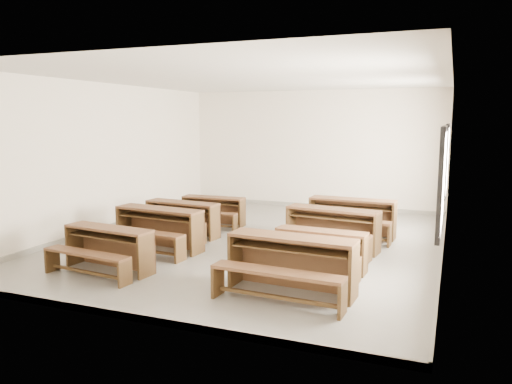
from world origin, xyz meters
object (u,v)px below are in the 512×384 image
at_px(desk_set_0, 107,246).
at_px(desk_set_7, 351,215).
at_px(desk_set_1, 158,226).
at_px(desk_set_2, 181,216).
at_px(desk_set_3, 213,209).
at_px(desk_set_6, 332,226).
at_px(desk_set_4, 290,261).
at_px(desk_set_5, 321,247).

relative_size(desk_set_0, desk_set_7, 0.92).
height_order(desk_set_1, desk_set_7, desk_set_7).
bearing_deg(desk_set_2, desk_set_3, 89.66).
distance_m(desk_set_6, desk_set_7, 1.21).
bearing_deg(desk_set_7, desk_set_6, -94.30).
height_order(desk_set_0, desk_set_4, desk_set_4).
distance_m(desk_set_2, desk_set_7, 3.53).
distance_m(desk_set_0, desk_set_5, 3.43).
xyz_separation_m(desk_set_0, desk_set_4, (3.05, 0.07, 0.06)).
xyz_separation_m(desk_set_0, desk_set_2, (-0.11, 2.54, 0.01)).
relative_size(desk_set_3, desk_set_4, 0.80).
relative_size(desk_set_0, desk_set_6, 0.90).
xyz_separation_m(desk_set_2, desk_set_4, (3.16, -2.46, 0.05)).
bearing_deg(desk_set_3, desk_set_1, -91.48).
bearing_deg(desk_set_5, desk_set_4, -92.69).
height_order(desk_set_2, desk_set_7, desk_set_7).
relative_size(desk_set_3, desk_set_5, 1.00).
relative_size(desk_set_1, desk_set_7, 1.01).
distance_m(desk_set_0, desk_set_4, 3.05).
bearing_deg(desk_set_3, desk_set_4, -52.71).
bearing_deg(desk_set_4, desk_set_5, 87.35).
height_order(desk_set_6, desk_set_7, desk_set_7).
bearing_deg(desk_set_3, desk_set_7, -1.69).
bearing_deg(desk_set_1, desk_set_0, -85.88).
bearing_deg(desk_set_0, desk_set_7, 56.45).
xyz_separation_m(desk_set_1, desk_set_2, (-0.14, 1.10, -0.03)).
xyz_separation_m(desk_set_2, desk_set_6, (3.16, 0.07, 0.03)).
xyz_separation_m(desk_set_4, desk_set_5, (0.12, 1.23, -0.09)).
relative_size(desk_set_3, desk_set_6, 0.81).
height_order(desk_set_1, desk_set_4, desk_set_4).
bearing_deg(desk_set_0, desk_set_2, 98.85).
distance_m(desk_set_3, desk_set_5, 4.03).
bearing_deg(desk_set_4, desk_set_6, 93.25).
relative_size(desk_set_0, desk_set_5, 1.11).
bearing_deg(desk_set_0, desk_set_5, 28.63).
relative_size(desk_set_0, desk_set_1, 0.91).
bearing_deg(desk_set_1, desk_set_4, -18.91).
xyz_separation_m(desk_set_0, desk_set_7, (3.19, 3.81, 0.05)).
relative_size(desk_set_1, desk_set_5, 1.22).
bearing_deg(desk_set_1, desk_set_7, 42.25).
bearing_deg(desk_set_7, desk_set_0, -127.65).
xyz_separation_m(desk_set_4, desk_set_6, (-0.00, 2.53, -0.02)).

